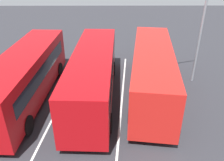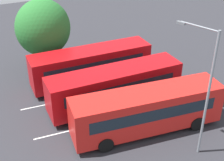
% 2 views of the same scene
% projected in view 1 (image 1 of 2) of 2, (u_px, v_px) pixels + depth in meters
% --- Properties ---
extents(ground_plane, '(68.55, 68.55, 0.00)m').
position_uv_depth(ground_plane, '(92.00, 98.00, 15.74)').
color(ground_plane, '#2B2B30').
extents(bus_far_left, '(11.20, 3.97, 3.23)m').
position_uv_depth(bus_far_left, '(152.00, 70.00, 15.59)').
color(bus_far_left, red).
rests_on(bus_far_left, ground).
extents(bus_center_left, '(11.06, 3.00, 3.23)m').
position_uv_depth(bus_center_left, '(93.00, 73.00, 15.12)').
color(bus_center_left, '#B70C11').
rests_on(bus_center_left, ground).
extents(bus_center_right, '(11.08, 3.05, 3.23)m').
position_uv_depth(bus_center_right, '(26.00, 75.00, 14.95)').
color(bus_center_right, '#B70C11').
rests_on(bus_center_right, ground).
extents(pedestrian, '(0.44, 0.44, 1.64)m').
position_uv_depth(pedestrian, '(142.00, 46.00, 22.29)').
color(pedestrian, '#232833').
rests_on(pedestrian, ground).
extents(street_lamp, '(1.04, 2.66, 8.60)m').
position_uv_depth(street_lamp, '(201.00, 17.00, 15.66)').
color(street_lamp, gray).
rests_on(street_lamp, ground).
extents(lane_stripe_outer_left, '(13.87, 1.41, 0.01)m').
position_uv_depth(lane_stripe_outer_left, '(122.00, 98.00, 15.75)').
color(lane_stripe_outer_left, silver).
rests_on(lane_stripe_outer_left, ground).
extents(lane_stripe_inner_left, '(13.87, 1.41, 0.01)m').
position_uv_depth(lane_stripe_inner_left, '(63.00, 99.00, 15.73)').
color(lane_stripe_inner_left, silver).
rests_on(lane_stripe_inner_left, ground).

